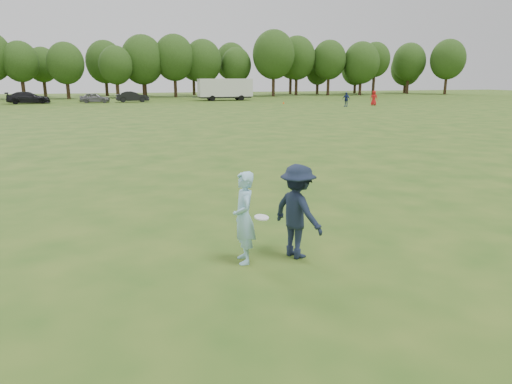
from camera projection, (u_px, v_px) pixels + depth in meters
ground at (232, 254)px, 9.10m from camera, size 200.00×200.00×0.00m
thrower at (244, 218)px, 8.54m from camera, size 0.46×0.67×1.76m
defender at (298, 211)px, 8.79m from camera, size 1.09×1.36×1.84m
player_far_b at (346, 99)px, 54.50m from camera, size 0.93×1.04×1.69m
player_far_c at (374, 98)px, 56.50m from camera, size 1.06×1.02×1.83m
car_d at (28, 98)px, 60.32m from camera, size 5.62×2.86×1.56m
car_e at (95, 98)px, 62.43m from camera, size 4.06×1.82×1.36m
car_f at (132, 97)px, 64.20m from camera, size 4.61×1.92×1.48m
field_cone at (284, 103)px, 60.31m from camera, size 0.28×0.28×0.30m
disc_in_play at (262, 217)px, 8.35m from camera, size 0.29×0.29×0.07m
cargo_trailer at (225, 88)px, 68.56m from camera, size 9.00×2.75×3.20m
treeline at (142, 60)px, 79.72m from camera, size 130.35×18.39×11.74m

